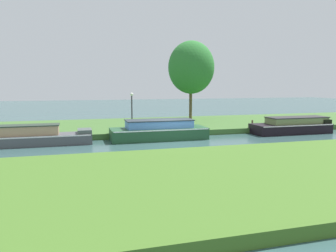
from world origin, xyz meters
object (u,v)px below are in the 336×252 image
Objects in this scene: slate_barge at (22,136)px; lamp_post at (132,106)px; black_cruiser at (293,126)px; forest_narrowboat at (159,131)px; mooring_post_near at (252,123)px; willow_tree_left at (191,68)px.

slate_barge is 2.95× the size of lamp_post.
lamp_post is (7.24, 2.78, 1.55)m from slate_barge.
black_cruiser is at bearing -13.06° from lamp_post.
black_cruiser is at bearing 0.00° from forest_narrowboat.
mooring_post_near is at bearing 10.16° from forest_narrowboat.
lamp_post reaches higher than slate_barge.
willow_tree_left reaches higher than lamp_post.
black_cruiser is at bearing -55.47° from willow_tree_left.
willow_tree_left is 8.90m from lamp_post.
lamp_post reaches higher than black_cruiser.
black_cruiser is at bearing 0.00° from slate_barge.
lamp_post is at bearing 166.94° from black_cruiser.
mooring_post_near is (2.78, -6.51, -4.61)m from willow_tree_left.
mooring_post_near is at bearing -8.31° from lamp_post.
lamp_post is at bearing 20.98° from slate_barge.
slate_barge is 16.57m from willow_tree_left.
willow_tree_left is 13.53× the size of mooring_post_near.
forest_narrowboat is at bearing -123.01° from willow_tree_left.
willow_tree_left is at bearing 29.94° from slate_barge.
lamp_post is 9.51m from mooring_post_near.
forest_narrowboat is 1.07× the size of black_cruiser.
slate_barge is at bearing -180.00° from forest_narrowboat.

